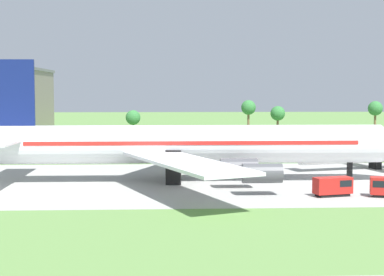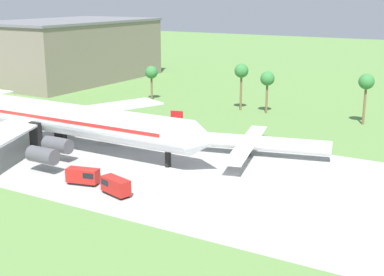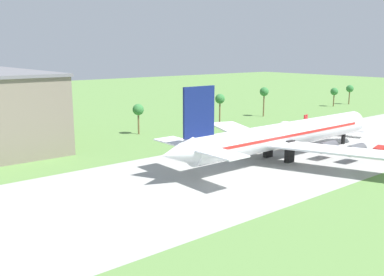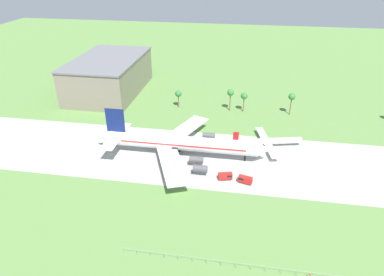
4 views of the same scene
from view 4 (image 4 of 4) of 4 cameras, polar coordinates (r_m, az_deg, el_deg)
ground_plane at (r=142.91m, az=11.67°, el=-4.01°), size 600.00×600.00×0.00m
taxiway_strip at (r=142.91m, az=11.67°, el=-4.00°), size 320.00×44.00×0.02m
jet_airliner at (r=141.88m, az=-1.99°, el=-0.84°), size 73.47×59.06×19.36m
regional_aircraft at (r=153.33m, az=12.30°, el=-0.56°), size 30.58×27.72×7.74m
baggage_tug at (r=129.05m, az=8.80°, el=-6.87°), size 5.48×3.31×2.73m
catering_van at (r=130.09m, az=5.62°, el=-6.34°), size 5.56×3.19×2.64m
perimeter_fence at (r=99.73m, az=12.27°, el=-20.41°), size 80.10×0.10×2.10m
no_stopping_sign at (r=101.48m, az=19.01°, el=-20.87°), size 0.44×0.08×1.68m
terminal_building at (r=214.27m, az=-13.65°, el=10.13°), size 36.72×61.20×20.81m
palm_tree_row at (r=184.93m, az=16.13°, el=6.20°), size 127.00×3.60×12.17m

